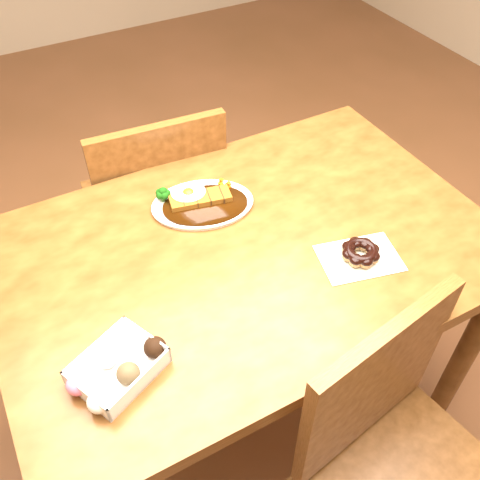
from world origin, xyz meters
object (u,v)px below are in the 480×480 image
chair_near (401,469)px  donut_box (117,368)px  katsu_curry_plate (201,202)px  chair_far (157,207)px  table (247,273)px  pon_de_ring (360,253)px

chair_near → donut_box: chair_near is taller
katsu_curry_plate → donut_box: bearing=-133.6°
katsu_curry_plate → donut_box: size_ratio=1.48×
katsu_curry_plate → chair_far: bearing=91.8°
donut_box → table: bearing=25.7°
table → katsu_curry_plate: 0.22m
table → donut_box: (-0.39, -0.19, 0.12)m
chair_near → donut_box: bearing=135.1°
chair_near → pon_de_ring: 0.49m
table → pon_de_ring: (0.21, -0.16, 0.12)m
chair_near → donut_box: 0.67m
donut_box → chair_near: bearing=-35.5°
chair_near → pon_de_ring: (0.12, 0.37, 0.29)m
chair_far → chair_near: same height
chair_near → table: bearing=90.7°
table → chair_far: (-0.05, 0.54, -0.17)m
chair_near → katsu_curry_plate: bearing=90.9°
chair_far → katsu_curry_plate: 0.45m
katsu_curry_plate → donut_box: (-0.36, -0.37, 0.01)m
table → chair_far: size_ratio=1.38×
table → katsu_curry_plate: bearing=100.9°
chair_far → donut_box: chair_far is taller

